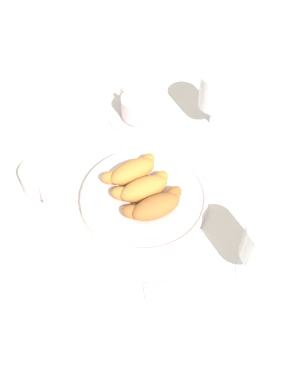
{
  "coord_description": "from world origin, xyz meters",
  "views": [
    {
      "loc": [
        -0.47,
        -0.34,
        0.77
      ],
      "look_at": [
        -0.03,
        -0.01,
        0.03
      ],
      "focal_mm": 42.8,
      "sensor_mm": 36.0,
      "label": 1
    }
  ],
  "objects_px": {
    "croissant_large": "(155,206)",
    "coffee_cup_far": "(41,181)",
    "sugar_packet": "(158,290)",
    "pastry_plate": "(144,198)",
    "juice_glass_left": "(264,244)",
    "juice_glass_right": "(216,92)",
    "croissant_extra": "(132,171)",
    "croissant_small": "(143,188)",
    "coffee_cup_near": "(137,109)"
  },
  "relations": [
    {
      "from": "croissant_large",
      "to": "juice_glass_left",
      "type": "height_order",
      "value": "juice_glass_left"
    },
    {
      "from": "croissant_extra",
      "to": "sugar_packet",
      "type": "bearing_deg",
      "value": -131.32
    },
    {
      "from": "sugar_packet",
      "to": "juice_glass_right",
      "type": "bearing_deg",
      "value": 65.05
    },
    {
      "from": "croissant_large",
      "to": "sugar_packet",
      "type": "bearing_deg",
      "value": -141.54
    },
    {
      "from": "coffee_cup_near",
      "to": "pastry_plate",
      "type": "bearing_deg",
      "value": -138.98
    },
    {
      "from": "pastry_plate",
      "to": "croissant_extra",
      "type": "height_order",
      "value": "croissant_extra"
    },
    {
      "from": "pastry_plate",
      "to": "juice_glass_right",
      "type": "height_order",
      "value": "juice_glass_right"
    },
    {
      "from": "croissant_large",
      "to": "croissant_small",
      "type": "xyz_separation_m",
      "value": [
        0.02,
        0.05,
        0.0
      ]
    },
    {
      "from": "croissant_extra",
      "to": "juice_glass_right",
      "type": "height_order",
      "value": "juice_glass_right"
    },
    {
      "from": "croissant_small",
      "to": "juice_glass_right",
      "type": "relative_size",
      "value": 0.88
    },
    {
      "from": "pastry_plate",
      "to": "sugar_packet",
      "type": "bearing_deg",
      "value": -135.59
    },
    {
      "from": "juice_glass_left",
      "to": "sugar_packet",
      "type": "xyz_separation_m",
      "value": [
        -0.14,
        0.12,
        -0.09
      ]
    },
    {
      "from": "croissant_large",
      "to": "croissant_small",
      "type": "bearing_deg",
      "value": 64.92
    },
    {
      "from": "croissant_small",
      "to": "coffee_cup_near",
      "type": "distance_m",
      "value": 0.24
    },
    {
      "from": "croissant_large",
      "to": "juice_glass_right",
      "type": "distance_m",
      "value": 0.31
    },
    {
      "from": "croissant_small",
      "to": "coffee_cup_near",
      "type": "height_order",
      "value": "croissant_small"
    },
    {
      "from": "juice_glass_right",
      "to": "sugar_packet",
      "type": "height_order",
      "value": "juice_glass_right"
    },
    {
      "from": "croissant_small",
      "to": "juice_glass_right",
      "type": "distance_m",
      "value": 0.28
    },
    {
      "from": "croissant_large",
      "to": "sugar_packet",
      "type": "xyz_separation_m",
      "value": [
        -0.12,
        -0.1,
        -0.04
      ]
    },
    {
      "from": "croissant_small",
      "to": "croissant_extra",
      "type": "distance_m",
      "value": 0.05
    },
    {
      "from": "croissant_large",
      "to": "juice_glass_left",
      "type": "relative_size",
      "value": 0.88
    },
    {
      "from": "coffee_cup_near",
      "to": "croissant_small",
      "type": "bearing_deg",
      "value": -139.26
    },
    {
      "from": "croissant_large",
      "to": "croissant_small",
      "type": "distance_m",
      "value": 0.05
    },
    {
      "from": "pastry_plate",
      "to": "croissant_small",
      "type": "xyz_separation_m",
      "value": [
        0.0,
        0.0,
        0.03
      ]
    },
    {
      "from": "croissant_large",
      "to": "croissant_small",
      "type": "height_order",
      "value": "same"
    },
    {
      "from": "croissant_small",
      "to": "coffee_cup_far",
      "type": "distance_m",
      "value": 0.21
    },
    {
      "from": "croissant_large",
      "to": "coffee_cup_near",
      "type": "xyz_separation_m",
      "value": [
        0.21,
        0.2,
        -0.01
      ]
    },
    {
      "from": "croissant_large",
      "to": "sugar_packet",
      "type": "height_order",
      "value": "croissant_large"
    },
    {
      "from": "croissant_extra",
      "to": "croissant_large",
      "type": "bearing_deg",
      "value": -114.88
    },
    {
      "from": "juice_glass_left",
      "to": "croissant_small",
      "type": "bearing_deg",
      "value": 89.25
    },
    {
      "from": "croissant_extra",
      "to": "juice_glass_left",
      "type": "relative_size",
      "value": 0.91
    },
    {
      "from": "croissant_large",
      "to": "croissant_extra",
      "type": "height_order",
      "value": "same"
    },
    {
      "from": "pastry_plate",
      "to": "coffee_cup_far",
      "type": "distance_m",
      "value": 0.22
    },
    {
      "from": "croissant_large",
      "to": "coffee_cup_far",
      "type": "height_order",
      "value": "croissant_large"
    },
    {
      "from": "croissant_large",
      "to": "coffee_cup_far",
      "type": "xyz_separation_m",
      "value": [
        -0.08,
        0.23,
        -0.01
      ]
    },
    {
      "from": "pastry_plate",
      "to": "juice_glass_left",
      "type": "height_order",
      "value": "juice_glass_left"
    },
    {
      "from": "coffee_cup_far",
      "to": "croissant_extra",
      "type": "bearing_deg",
      "value": -48.08
    },
    {
      "from": "croissant_small",
      "to": "juice_glass_left",
      "type": "height_order",
      "value": "juice_glass_left"
    },
    {
      "from": "pastry_plate",
      "to": "croissant_small",
      "type": "distance_m",
      "value": 0.03
    },
    {
      "from": "pastry_plate",
      "to": "coffee_cup_far",
      "type": "height_order",
      "value": "coffee_cup_far"
    },
    {
      "from": "coffee_cup_far",
      "to": "juice_glass_left",
      "type": "relative_size",
      "value": 0.97
    },
    {
      "from": "croissant_small",
      "to": "coffee_cup_near",
      "type": "bearing_deg",
      "value": 40.74
    },
    {
      "from": "croissant_small",
      "to": "croissant_extra",
      "type": "xyz_separation_m",
      "value": [
        0.02,
        0.05,
        0.0
      ]
    },
    {
      "from": "coffee_cup_near",
      "to": "coffee_cup_far",
      "type": "distance_m",
      "value": 0.29
    },
    {
      "from": "juice_glass_right",
      "to": "sugar_packet",
      "type": "xyz_separation_m",
      "value": [
        -0.42,
        -0.15,
        -0.09
      ]
    },
    {
      "from": "juice_glass_right",
      "to": "croissant_extra",
      "type": "bearing_deg",
      "value": 171.5
    },
    {
      "from": "juice_glass_left",
      "to": "juice_glass_right",
      "type": "bearing_deg",
      "value": 43.92
    },
    {
      "from": "croissant_extra",
      "to": "sugar_packet",
      "type": "distance_m",
      "value": 0.26
    },
    {
      "from": "pastry_plate",
      "to": "coffee_cup_near",
      "type": "height_order",
      "value": "coffee_cup_near"
    },
    {
      "from": "croissant_small",
      "to": "coffee_cup_near",
      "type": "relative_size",
      "value": 0.9
    }
  ]
}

